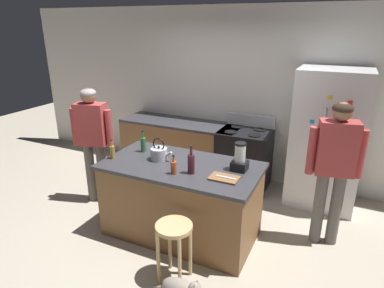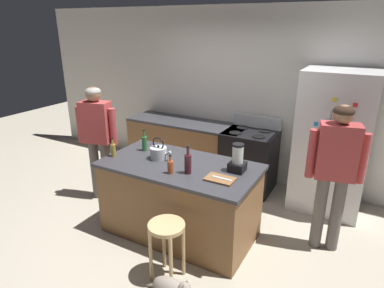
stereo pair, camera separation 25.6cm
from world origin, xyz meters
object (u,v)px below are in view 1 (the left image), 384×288
Objects in this scene: stove_range at (244,158)px; bottle_wine at (191,163)px; tea_kettle at (159,153)px; bottle_cooking_sauce at (174,167)px; bottle_olive_oil at (143,144)px; bottle_vinegar at (112,152)px; blender_appliance at (240,159)px; kitchen_island at (181,199)px; bar_stool at (174,237)px; refrigerator at (326,140)px; person_by_island_left at (93,135)px; chef_knife at (226,177)px; person_by_sink_right at (334,162)px; cutting_board at (224,178)px.

bottle_wine is at bearing -93.55° from stove_range.
tea_kettle is at bearing 159.71° from bottle_wine.
bottle_olive_oil is at bearing 147.44° from bottle_cooking_sauce.
blender_appliance is at bearing 12.47° from bottle_vinegar.
kitchen_island is 2.87× the size of bar_stool.
bottle_olive_oil is (-2.05, -1.34, 0.06)m from refrigerator.
person_by_island_left reaches higher than chef_knife.
person_by_sink_right is at bearing 10.06° from bottle_olive_oil.
refrigerator is 1.74× the size of stove_range.
chef_knife is (0.30, 0.59, 0.44)m from bar_stool.
kitchen_island is at bearing -14.87° from bottle_olive_oil.
tea_kettle is at bearing -23.88° from bottle_olive_oil.
bottle_vinegar is (-2.27, -1.68, 0.05)m from refrigerator.
stove_range reaches higher than bar_stool.
person_by_sink_right reaches higher than blender_appliance.
person_by_sink_right reaches higher than kitchen_island.
blender_appliance is (0.65, 0.14, 0.59)m from kitchen_island.
bar_stool is (1.75, -0.94, -0.50)m from person_by_island_left.
stove_range is 3.46× the size of blender_appliance.
bottle_vinegar is 0.75× the size of bottle_wine.
bottle_vinegar reaches higher than bottle_cooking_sauce.
chef_knife is at bearing -9.63° from person_by_island_left.
kitchen_island is 0.84m from bottle_olive_oil.
bottle_olive_oil is at bearing 135.25° from bar_stool.
kitchen_island is 1.56m from stove_range.
blender_appliance reaches higher than bottle_olive_oil.
stove_range is at bearing 55.95° from bottle_olive_oil.
kitchen_island is 1.08× the size of person_by_sink_right.
stove_range is at bearing 89.61° from bar_stool.
bar_stool is at bearing -62.28° from bottle_cooking_sauce.
bottle_olive_oil is (-1.26, 0.02, -0.03)m from blender_appliance.
cutting_board is (1.19, -0.31, -0.09)m from bottle_olive_oil.
bottle_wine is at bearing 1.00° from bottle_vinegar.
person_by_sink_right is at bearing 27.34° from bottle_wine.
bottle_vinegar reaches higher than kitchen_island.
tea_kettle reaches higher than bar_stool.
bar_stool is 2.10× the size of cutting_board.
refrigerator is at bearing 33.07° from bottle_olive_oil.
blender_appliance is (-0.80, -1.35, 0.10)m from refrigerator.
bottle_cooking_sauce is (0.87, -0.07, -0.01)m from bottle_vinegar.
bar_stool is at bearing -26.41° from bottle_vinegar.
kitchen_island is 0.89m from blender_appliance.
cutting_board reaches higher than kitchen_island.
person_by_sink_right is (1.28, -0.97, 0.55)m from stove_range.
bar_stool is 2.87× the size of chef_knife.
person_by_sink_right reaches higher than bottle_wine.
bottle_olive_oil is at bearing 165.13° from kitchen_island.
bottle_vinegar is at bearing -123.61° from stove_range.
refrigerator is 8.63× the size of chef_knife.
bottle_wine reaches higher than chef_knife.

